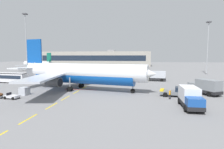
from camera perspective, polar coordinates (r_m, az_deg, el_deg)
The scene contains 14 objects.
ground at distance 61.47m, azimuth 16.02°, elevation -2.02°, with size 400.00×400.00×0.00m, color slate.
apron_paint_markings at distance 58.88m, azimuth -5.22°, elevation -2.14°, with size 8.00×93.73×0.01m.
airliner_foreground at distance 44.43m, azimuth -9.46°, elevation 0.41°, with size 34.66×33.96×12.20m.
pushback_tug at distance 39.25m, azimuth 19.20°, elevation -5.00°, with size 6.41×4.01×2.08m.
airliner_mid_left at distance 117.41m, azimuth -21.72°, elevation 2.88°, with size 26.69×25.31×9.78m.
apron_shuttle_bus at distance 63.86m, azimuth -28.93°, elevation -0.64°, with size 12.28×4.36×3.00m.
catering_truck at distance 61.57m, azimuth 13.09°, elevation -0.39°, with size 7.23×3.30×3.14m.
fuel_service_truck at distance 43.50m, azimuth 26.51°, elevation -3.27°, with size 5.71×7.22×3.14m.
ground_power_truck at distance 31.27m, azimuth 22.70°, elevation -6.39°, with size 2.75×7.03×3.14m.
ground_crew_worker at distance 36.12m, azimuth 17.25°, elevation -5.64°, with size 0.43×0.61×1.78m.
uld_cargo_container at distance 42.28m, azimuth -25.17°, elevation -4.61°, with size 1.80×1.76×1.60m.
apron_light_mast_near at distance 95.87m, azimuth -24.77°, elevation 10.37°, with size 1.80×1.80×27.22m.
apron_light_mast_far at distance 91.80m, azimuth 27.22°, elevation 8.96°, with size 1.80×1.80×22.70m.
terminal_satellite at distance 162.25m, azimuth -4.99°, elevation 4.85°, with size 91.88×25.24×13.32m.
Camera 1 is at (31.83, -20.41, 7.90)m, focal length 29.98 mm.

